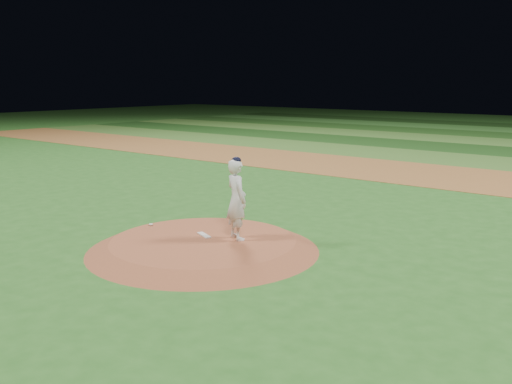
{
  "coord_description": "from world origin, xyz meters",
  "views": [
    {
      "loc": [
        9.16,
        -9.4,
        3.97
      ],
      "look_at": [
        0.0,
        2.0,
        1.1
      ],
      "focal_mm": 40.0,
      "sensor_mm": 36.0,
      "label": 1
    }
  ],
  "objects_px": {
    "rosin_bag": "(151,224)",
    "pitcher_on_mound": "(237,199)",
    "pitchers_mound": "(203,245)",
    "pitching_rubber": "(204,235)"
  },
  "relations": [
    {
      "from": "pitching_rubber",
      "to": "rosin_bag",
      "type": "relative_size",
      "value": 5.06
    },
    {
      "from": "pitchers_mound",
      "to": "rosin_bag",
      "type": "relative_size",
      "value": 49.68
    },
    {
      "from": "pitching_rubber",
      "to": "rosin_bag",
      "type": "xyz_separation_m",
      "value": [
        -1.76,
        -0.17,
        0.02
      ]
    },
    {
      "from": "pitching_rubber",
      "to": "pitcher_on_mound",
      "type": "xyz_separation_m",
      "value": [
        0.81,
        0.28,
        0.96
      ]
    },
    {
      "from": "pitching_rubber",
      "to": "pitcher_on_mound",
      "type": "distance_m",
      "value": 1.29
    },
    {
      "from": "pitcher_on_mound",
      "to": "pitchers_mound",
      "type": "bearing_deg",
      "value": -135.57
    },
    {
      "from": "pitching_rubber",
      "to": "rosin_bag",
      "type": "height_order",
      "value": "rosin_bag"
    },
    {
      "from": "pitchers_mound",
      "to": "rosin_bag",
      "type": "height_order",
      "value": "rosin_bag"
    },
    {
      "from": "pitchers_mound",
      "to": "pitcher_on_mound",
      "type": "distance_m",
      "value": 1.36
    },
    {
      "from": "rosin_bag",
      "to": "pitcher_on_mound",
      "type": "distance_m",
      "value": 2.77
    }
  ]
}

